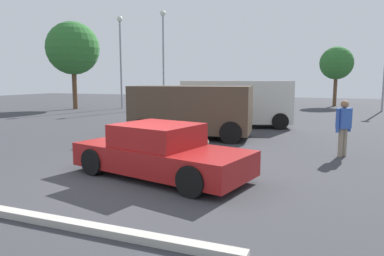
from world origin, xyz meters
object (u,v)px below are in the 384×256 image
Objects in this scene: sedan_foreground at (160,152)px; light_post_mid at (163,44)px; suv_dark at (191,110)px; van_white at (236,102)px; dog at (201,143)px; pedestrian at (344,123)px; light_post_far at (120,47)px.

sedan_foreground is 0.60× the size of light_post_mid.
van_white is at bearing 71.92° from suv_dark.
sedan_foreground reaches higher than dog.
dog is at bearing 56.52° from pedestrian.
van_white is (-0.52, 6.38, 0.92)m from dog.
dog is at bearing -101.84° from van_white.
suv_dark is 15.58m from light_post_far.
light_post_far reaches higher than van_white.
light_post_mid reaches higher than light_post_far.
dog is 4.30m from pedestrian.
sedan_foreground is 9.44m from van_white.
light_post_mid is at bearing 128.82° from sedan_foreground.
sedan_foreground is at bearing -82.78° from suv_dark.
pedestrian is 0.23× the size of light_post_far.
pedestrian reaches higher than sedan_foreground.
suv_dark is (-0.78, -3.96, -0.09)m from van_white.
light_post_far is (-2.86, -1.69, -0.30)m from light_post_mid.
van_white is 1.15× the size of suv_dark.
pedestrian reaches higher than dog.
pedestrian is at bearing -66.12° from van_white.
light_post_far is at bearing 125.90° from suv_dark.
light_post_far is at bearing 138.23° from sedan_foreground.
pedestrian is 20.54m from light_post_far.
light_post_mid reaches higher than pedestrian.
light_post_mid reaches higher than suv_dark.
light_post_far reaches higher than pedestrian.
light_post_far is (-11.07, 7.16, 3.56)m from van_white.
sedan_foreground is 2.72× the size of pedestrian.
light_post_far is at bearing 156.32° from dog.
pedestrian is (4.66, -5.49, -0.20)m from van_white.
sedan_foreground is 5.67m from pedestrian.
van_white is 12.67m from light_post_mid.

